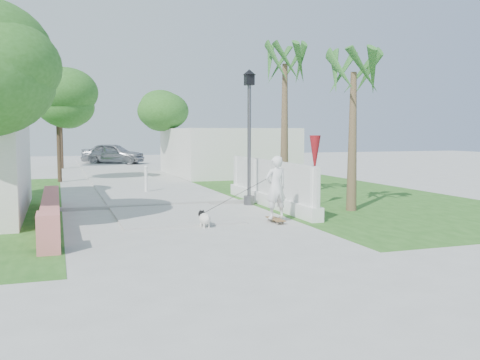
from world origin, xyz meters
name	(u,v)px	position (x,y,z in m)	size (l,w,h in m)	color
ground	(210,243)	(0.00, 0.00, 0.00)	(90.00, 90.00, 0.00)	#B7B7B2
path_strip	(115,174)	(0.00, 20.00, 0.03)	(3.20, 36.00, 0.06)	#B7B7B2
curb	(160,205)	(0.00, 6.00, 0.05)	(6.50, 0.25, 0.10)	#999993
grass_right	(324,192)	(7.00, 8.00, 0.01)	(8.00, 20.00, 0.01)	#275A1C
pink_wall	(50,213)	(-3.30, 3.55, 0.31)	(0.45, 8.20, 0.80)	#DB7970
lattice_fence	(269,189)	(3.40, 5.00, 0.54)	(0.35, 7.00, 1.50)	white
building_right	(226,151)	(6.00, 18.00, 1.30)	(6.00, 8.00, 2.60)	silver
street_lamp	(249,131)	(2.90, 5.50, 2.43)	(0.44, 0.44, 4.44)	#59595E
bollard	(146,178)	(0.20, 10.00, 0.58)	(0.14, 0.14, 1.09)	white
patio_umbrella	(315,154)	(4.80, 4.50, 1.69)	(0.36, 0.36, 2.30)	#59595E
tree_path_left	(58,102)	(-2.98, 15.98, 3.82)	(3.40, 3.40, 5.23)	#4C3826
tree_path_right	(170,113)	(3.22, 19.98, 3.49)	(3.00, 3.00, 4.79)	#4C3826
tree_path_far	(61,110)	(-2.78, 25.98, 3.82)	(3.20, 3.20, 5.17)	#4C3826
palm_far	(285,73)	(4.60, 6.50, 4.48)	(1.80, 1.80, 5.30)	brown
palm_near	(354,80)	(5.40, 3.20, 3.95)	(1.80, 1.80, 4.70)	brown
skateboarder	(269,189)	(2.18, 2.01, 0.90)	(2.31, 0.89, 1.78)	brown
dog	(204,218)	(0.40, 1.92, 0.23)	(0.33, 0.63, 0.43)	white
parked_car	(113,153)	(0.92, 30.08, 0.79)	(1.85, 4.61, 1.57)	#AAACB2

